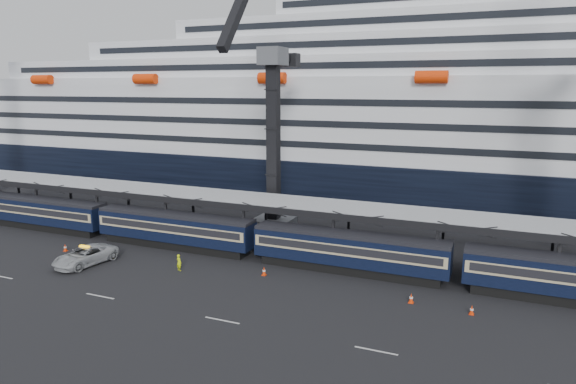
# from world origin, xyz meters

# --- Properties ---
(ground) EXTENTS (260.00, 260.00, 0.00)m
(ground) POSITION_xyz_m (0.00, 0.00, 0.00)
(ground) COLOR black
(ground) RESTS_ON ground
(train) EXTENTS (133.05, 3.00, 4.05)m
(train) POSITION_xyz_m (-4.65, 10.00, 2.20)
(train) COLOR black
(train) RESTS_ON ground
(canopy) EXTENTS (130.00, 6.25, 5.53)m
(canopy) POSITION_xyz_m (0.00, 14.00, 5.25)
(canopy) COLOR #96999E
(canopy) RESTS_ON ground
(cruise_ship) EXTENTS (214.09, 28.84, 34.00)m
(cruise_ship) POSITION_xyz_m (-1.08, 45.99, 12.34)
(cruise_ship) COLOR black
(cruise_ship) RESTS_ON ground
(crane_dark_near) EXTENTS (4.50, 17.75, 35.08)m
(crane_dark_near) POSITION_xyz_m (-20.00, 18.59, 11.93)
(crane_dark_near) COLOR #484A4F
(crane_dark_near) RESTS_ON ground
(pickup_truck) EXTENTS (3.99, 6.95, 1.82)m
(pickup_truck) POSITION_xyz_m (-33.09, 1.73, 0.91)
(pickup_truck) COLOR #A3A6AA
(pickup_truck) RESTS_ON ground
(worker) EXTENTS (0.69, 0.56, 1.65)m
(worker) POSITION_xyz_m (-23.34, 3.90, 0.83)
(worker) COLOR #E3FF0D
(worker) RESTS_ON ground
(traffic_cone_b) EXTENTS (0.41, 0.41, 0.82)m
(traffic_cone_b) POSITION_xyz_m (-38.33, 4.19, 0.40)
(traffic_cone_b) COLOR #F13507
(traffic_cone_b) RESTS_ON ground
(traffic_cone_c) EXTENTS (0.42, 0.42, 0.85)m
(traffic_cone_c) POSITION_xyz_m (-15.15, 5.96, 0.42)
(traffic_cone_c) COLOR #F13507
(traffic_cone_c) RESTS_ON ground
(traffic_cone_d) EXTENTS (0.43, 0.43, 0.86)m
(traffic_cone_d) POSITION_xyz_m (-1.14, 4.93, 0.42)
(traffic_cone_d) COLOR #F13507
(traffic_cone_d) RESTS_ON ground
(traffic_cone_e) EXTENTS (0.39, 0.39, 0.77)m
(traffic_cone_e) POSITION_xyz_m (3.64, 4.53, 0.38)
(traffic_cone_e) COLOR #F13507
(traffic_cone_e) RESTS_ON ground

